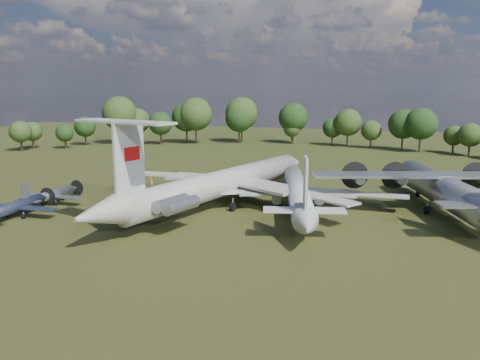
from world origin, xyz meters
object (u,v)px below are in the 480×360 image
(small_prop_west, at_px, (16,209))
(small_prop_northwest, at_px, (50,198))
(il62_airliner, at_px, (224,188))
(an12_transport, at_px, (443,194))
(tu104_jet, at_px, (297,196))
(person_on_il62, at_px, (151,181))

(small_prop_west, relative_size, small_prop_northwest, 1.07)
(il62_airliner, distance_m, an12_transport, 32.53)
(il62_airliner, distance_m, small_prop_northwest, 27.32)
(tu104_jet, height_order, small_prop_west, tu104_jet)
(an12_transport, bearing_deg, small_prop_west, -176.20)
(il62_airliner, relative_size, small_prop_northwest, 3.86)
(an12_transport, bearing_deg, person_on_il62, -166.94)
(an12_transport, relative_size, person_on_il62, 27.13)
(tu104_jet, bearing_deg, person_on_il62, -149.60)
(an12_transport, relative_size, small_prop_west, 2.68)
(small_prop_northwest, bearing_deg, tu104_jet, 14.47)
(an12_transport, distance_m, small_prop_west, 61.31)
(small_prop_west, distance_m, person_on_il62, 21.75)
(small_prop_northwest, distance_m, person_on_il62, 23.51)
(small_prop_west, distance_m, small_prop_northwest, 7.77)
(an12_transport, xyz_separation_m, person_on_il62, (-36.39, -20.58, 3.57))
(tu104_jet, xyz_separation_m, small_prop_west, (-36.96, -16.10, -0.99))
(il62_airliner, relative_size, person_on_il62, 36.61)
(small_prop_west, xyz_separation_m, small_prop_northwest, (-0.65, 7.74, -0.07))
(small_prop_west, height_order, small_prop_northwest, small_prop_west)
(small_prop_northwest, height_order, person_on_il62, person_on_il62)
(small_prop_northwest, bearing_deg, an12_transport, 14.96)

